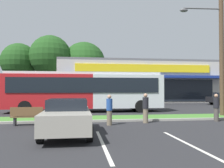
% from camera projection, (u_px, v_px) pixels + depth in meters
% --- Properties ---
extents(grass_median, '(56.00, 2.20, 0.12)m').
position_uv_depth(grass_median, '(142.00, 118.00, 15.14)').
color(grass_median, '#427A2D').
rests_on(grass_median, ground_plane).
extents(curb_lip, '(56.00, 0.24, 0.12)m').
position_uv_depth(curb_lip, '(148.00, 120.00, 13.93)').
color(curb_lip, '#99968C').
rests_on(curb_lip, ground_plane).
extents(parking_stripe_0, '(0.12, 4.80, 0.01)m').
position_uv_depth(parking_stripe_0, '(103.00, 144.00, 8.08)').
color(parking_stripe_0, silver).
rests_on(parking_stripe_0, ground_plane).
extents(parking_stripe_1, '(0.12, 4.80, 0.01)m').
position_uv_depth(parking_stripe_1, '(191.00, 145.00, 7.88)').
color(parking_stripe_1, silver).
rests_on(parking_stripe_1, ground_plane).
extents(storefront_building, '(23.04, 12.71, 6.02)m').
position_uv_depth(storefront_building, '(135.00, 82.00, 37.34)').
color(storefront_building, '#BCB7AD').
rests_on(storefront_building, ground_plane).
extents(tree_left, '(6.68, 6.68, 10.43)m').
position_uv_depth(tree_left, '(19.00, 61.00, 44.19)').
color(tree_left, '#473323').
rests_on(tree_left, ground_plane).
extents(tree_mid_left, '(7.54, 7.54, 11.76)m').
position_uv_depth(tree_mid_left, '(50.00, 56.00, 43.64)').
color(tree_mid_left, '#473323').
rests_on(tree_mid_left, ground_plane).
extents(tree_mid, '(8.28, 8.28, 11.04)m').
position_uv_depth(tree_mid, '(84.00, 63.00, 46.13)').
color(tree_mid, '#473323').
rests_on(tree_mid, ground_plane).
extents(utility_pole, '(3.03, 2.40, 10.17)m').
position_uv_depth(utility_pole, '(219.00, 37.00, 16.13)').
color(utility_pole, '#4C3826').
rests_on(utility_pole, ground_plane).
extents(city_bus, '(12.88, 2.77, 3.25)m').
position_uv_depth(city_bus, '(85.00, 90.00, 19.73)').
color(city_bus, '#AD191E').
rests_on(city_bus, ground_plane).
extents(bus_stop_bench, '(1.60, 0.45, 0.95)m').
position_uv_depth(bus_stop_bench, '(27.00, 116.00, 12.19)').
color(bus_stop_bench, brown).
rests_on(bus_stop_bench, ground_plane).
extents(car_2, '(4.35, 2.00, 1.47)m').
position_uv_depth(car_2, '(26.00, 100.00, 25.39)').
color(car_2, maroon).
rests_on(car_2, ground_plane).
extents(car_3, '(1.91, 4.64, 1.44)m').
position_uv_depth(car_3, '(67.00, 116.00, 9.77)').
color(car_3, '#9E998C').
rests_on(car_3, ground_plane).
extents(pedestrian_near_bench, '(0.33, 0.33, 1.63)m').
position_uv_depth(pedestrian_near_bench, '(146.00, 108.00, 13.14)').
color(pedestrian_near_bench, '#726651').
rests_on(pedestrian_near_bench, ground_plane).
extents(pedestrian_by_pole, '(0.32, 0.32, 1.58)m').
position_uv_depth(pedestrian_by_pole, '(109.00, 110.00, 12.32)').
color(pedestrian_by_pole, '#726651').
rests_on(pedestrian_by_pole, ground_plane).
extents(pedestrian_mid, '(0.32, 0.32, 1.59)m').
position_uv_depth(pedestrian_mid, '(216.00, 108.00, 13.83)').
color(pedestrian_mid, '#47423D').
rests_on(pedestrian_mid, ground_plane).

